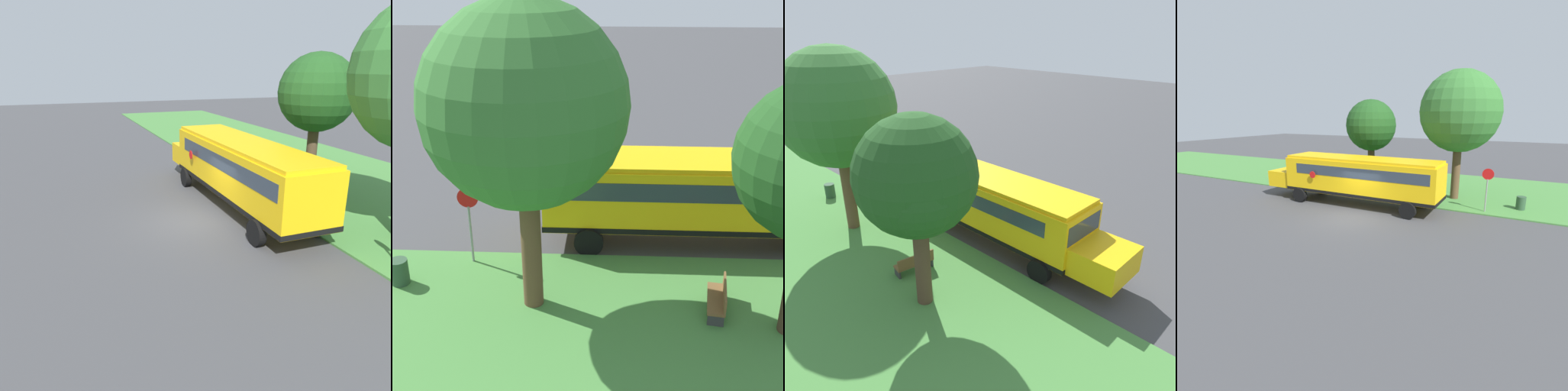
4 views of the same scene
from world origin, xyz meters
The scene contains 8 objects.
ground_plane centered at (0.00, 0.00, 0.00)m, with size 120.00×120.00×0.00m, color #424244.
grass_verge centered at (-10.00, 0.00, 0.04)m, with size 12.00×80.00×0.08m, color #47843D.
school_bus centered at (-2.61, -0.94, 1.92)m, with size 2.85×12.42×3.16m.
oak_tree_beside_bus centered at (-7.88, -2.75, 4.90)m, with size 4.03×4.03×7.02m.
oak_tree_roadside_mid centered at (-6.96, 4.52, 6.03)m, with size 5.36×5.36×8.71m.
stop_sign centered at (-4.60, 6.86, 1.74)m, with size 0.08×0.68×2.74m.
park_bench centered at (-6.97, -0.86, 0.47)m, with size 1.66×0.74×0.92m.
trash_bin centered at (-6.04, 8.80, 0.45)m, with size 0.56×0.56×0.90m, color #2D4C33.
Camera 4 is at (14.44, 8.77, 5.85)m, focal length 28.00 mm.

